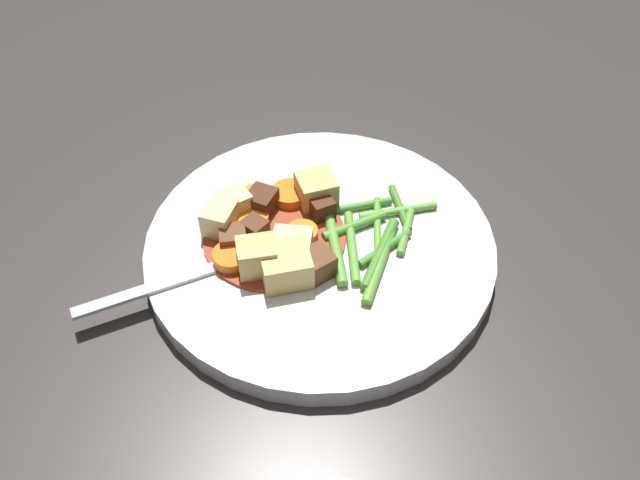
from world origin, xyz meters
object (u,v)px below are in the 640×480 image
Objects in this scene: potato_chunk_0 at (292,246)px; meat_chunk_1 at (255,232)px; carrot_slice_3 at (255,196)px; potato_chunk_3 at (234,205)px; carrot_slice_4 at (232,258)px; meat_chunk_4 at (320,208)px; carrot_slice_0 at (254,250)px; potato_chunk_1 at (257,258)px; carrot_slice_5 at (302,233)px; meat_chunk_0 at (313,263)px; meat_chunk_3 at (262,202)px; fork at (193,275)px; potato_chunk_4 at (316,190)px; dinner_plate at (320,247)px; carrot_slice_2 at (290,195)px; meat_chunk_2 at (233,239)px; potato_chunk_2 at (220,219)px; carrot_slice_1 at (249,220)px; potato_chunk_5 at (286,266)px.

meat_chunk_1 is at bearing -25.70° from potato_chunk_0.
carrot_slice_3 is 0.92× the size of potato_chunk_3.
meat_chunk_4 reaches higher than carrot_slice_4.
potato_chunk_3 is (0.02, -0.04, 0.01)m from carrot_slice_0.
potato_chunk_1 is 0.03m from meat_chunk_1.
carrot_slice_5 is at bearing -129.95° from potato_chunk_1.
potato_chunk_1 is 0.04m from meat_chunk_0.
meat_chunk_3 reaches higher than fork.
potato_chunk_0 is 0.07m from potato_chunk_4.
meat_chunk_3 is at bearing -105.66° from carrot_slice_4.
carrot_slice_0 reaches higher than fork.
potato_chunk_0 is at bearing 41.33° from dinner_plate.
fork is (0.09, 0.09, -0.01)m from potato_chunk_4.
meat_chunk_0 reaches higher than carrot_slice_4.
meat_chunk_0 reaches higher than fork.
meat_chunk_4 is at bearing 144.81° from carrot_slice_2.
potato_chunk_1 is (0.03, 0.04, 0.01)m from carrot_slice_5.
meat_chunk_4 is at bearing -149.86° from meat_chunk_2.
meat_chunk_4 is at bearing 175.51° from meat_chunk_3.
potato_chunk_2 is 1.35× the size of meat_chunk_2.
meat_chunk_4 is at bearing -142.79° from fork.
meat_chunk_4 is at bearing -149.45° from meat_chunk_1.
carrot_slice_2 is 1.09× the size of potato_chunk_2.
potato_chunk_2 reaches higher than meat_chunk_2.
carrot_slice_1 is 0.04m from carrot_slice_4.
potato_chunk_1 reaches higher than potato_chunk_2.
carrot_slice_4 is 1.39× the size of meat_chunk_2.
carrot_slice_0 is (0.05, 0.02, 0.01)m from dinner_plate.
meat_chunk_1 is at bearing -119.71° from carrot_slice_4.
fork is at bearing 59.14° from meat_chunk_3.
meat_chunk_0 is at bearing 139.68° from potato_chunk_3.
potato_chunk_4 is at bearing -162.57° from meat_chunk_3.
meat_chunk_0 is at bearing 152.28° from potato_chunk_2.
potato_chunk_3 is 0.16× the size of fork.
carrot_slice_3 is at bearing -16.34° from meat_chunk_4.
carrot_slice_2 is 1.07× the size of carrot_slice_4.
potato_chunk_3 is at bearing -52.87° from potato_chunk_5.
carrot_slice_5 is 0.03m from meat_chunk_4.
potato_chunk_3 reaches higher than meat_chunk_2.
carrot_slice_5 is 1.21× the size of meat_chunk_2.
carrot_slice_2 reaches higher than dinner_plate.
dinner_plate is at bearing -176.78° from meat_chunk_1.
carrot_slice_5 is 0.07m from potato_chunk_2.
potato_chunk_2 reaches higher than carrot_slice_2.
potato_chunk_0 is at bearing 121.08° from carrot_slice_3.
carrot_slice_2 is at bearing -35.19° from meat_chunk_4.
potato_chunk_1 is 1.02× the size of potato_chunk_2.
dinner_plate is 14.72× the size of meat_chunk_4.
meat_chunk_4 is (-0.00, 0.02, -0.00)m from potato_chunk_4.
carrot_slice_1 is 0.03m from carrot_slice_3.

